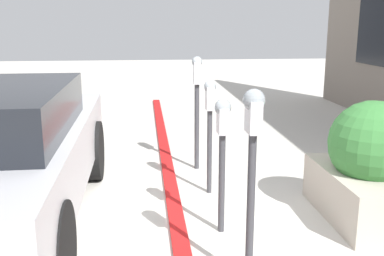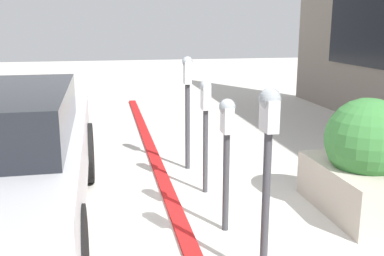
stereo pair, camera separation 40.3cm
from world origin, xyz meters
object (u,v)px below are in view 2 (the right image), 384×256
(parking_meter_second, at_px, (227,137))
(parking_meter_fourth, at_px, (187,93))
(parking_meter_middle, at_px, (206,113))
(planter_box, at_px, (365,163))
(parking_meter_nearest, at_px, (268,143))

(parking_meter_second, relative_size, parking_meter_fourth, 0.84)
(parking_meter_middle, distance_m, parking_meter_fourth, 0.93)
(parking_meter_middle, relative_size, planter_box, 0.99)
(parking_meter_middle, bearing_deg, parking_meter_second, 178.30)
(parking_meter_nearest, xyz_separation_m, planter_box, (1.05, -1.50, -0.58))
(parking_meter_second, bearing_deg, parking_meter_middle, -1.70)
(planter_box, bearing_deg, parking_meter_second, 95.60)
(parking_meter_nearest, bearing_deg, planter_box, -54.94)
(parking_meter_second, distance_m, planter_box, 1.62)
(parking_meter_middle, bearing_deg, parking_meter_fourth, 2.59)
(parking_meter_middle, xyz_separation_m, parking_meter_fourth, (0.92, 0.04, 0.10))
(parking_meter_second, relative_size, planter_box, 0.96)
(parking_meter_nearest, xyz_separation_m, parking_meter_fourth, (2.84, 0.08, -0.05))
(parking_meter_nearest, xyz_separation_m, parking_meter_middle, (1.92, 0.03, -0.15))
(parking_meter_nearest, xyz_separation_m, parking_meter_second, (0.90, 0.06, -0.18))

